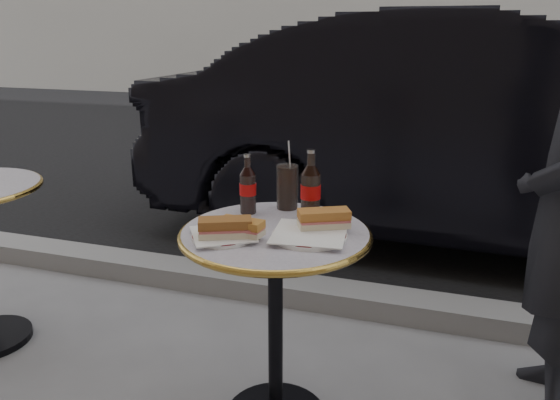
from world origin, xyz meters
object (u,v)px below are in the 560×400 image
(parked_car, at_px, (498,133))
(plate_right, at_px, (309,236))
(cola_bottle_left, at_px, (248,184))
(cola_bottle_right, at_px, (311,185))
(bistro_table, at_px, (275,331))
(plate_left, at_px, (223,236))
(cola_glass, at_px, (287,187))

(parked_car, bearing_deg, plate_right, 164.06)
(cola_bottle_left, distance_m, cola_bottle_right, 0.23)
(bistro_table, xyz_separation_m, plate_left, (-0.13, -0.11, 0.37))
(cola_bottle_right, height_order, cola_glass, cola_bottle_right)
(cola_glass, height_order, parked_car, parked_car)
(bistro_table, xyz_separation_m, cola_bottle_right, (0.08, 0.13, 0.49))
(plate_right, relative_size, parked_car, 0.05)
(cola_bottle_left, bearing_deg, bistro_table, -43.47)
(cola_bottle_left, distance_m, cola_glass, 0.15)
(bistro_table, relative_size, cola_bottle_left, 3.47)
(cola_bottle_right, bearing_deg, plate_right, -75.81)
(plate_right, xyz_separation_m, cola_bottle_right, (-0.04, 0.16, 0.12))
(plate_right, relative_size, cola_glass, 1.46)
(plate_right, xyz_separation_m, cola_bottle_left, (-0.27, 0.16, 0.10))
(cola_bottle_right, bearing_deg, plate_left, -131.42)
(bistro_table, xyz_separation_m, parked_car, (0.78, 2.10, 0.36))
(plate_left, bearing_deg, cola_bottle_right, 48.58)
(cola_bottle_right, height_order, parked_car, parked_car)
(parked_car, bearing_deg, cola_bottle_right, 161.74)
(bistro_table, distance_m, cola_glass, 0.50)
(plate_left, xyz_separation_m, cola_bottle_right, (0.21, 0.24, 0.12))
(cola_bottle_right, bearing_deg, parked_car, 70.52)
(plate_left, relative_size, plate_right, 0.83)
(plate_right, distance_m, cola_bottle_right, 0.20)
(plate_left, bearing_deg, cola_glass, 73.38)
(cola_bottle_right, bearing_deg, cola_bottle_left, 178.19)
(cola_bottle_right, distance_m, cola_glass, 0.16)
(cola_bottle_left, bearing_deg, plate_right, -31.71)
(cola_bottle_left, relative_size, parked_car, 0.05)
(bistro_table, height_order, cola_bottle_right, cola_bottle_right)
(cola_glass, bearing_deg, plate_right, -59.38)
(bistro_table, relative_size, cola_bottle_right, 3.00)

